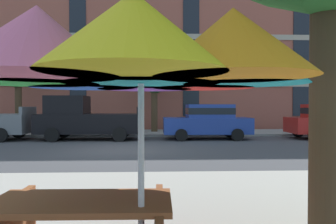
# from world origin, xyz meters

# --- Properties ---
(ground_plane) EXTENTS (120.00, 120.00, 0.00)m
(ground_plane) POSITION_xyz_m (0.00, 0.00, 0.00)
(ground_plane) COLOR #424244
(sidewalk_far) EXTENTS (56.00, 3.60, 0.12)m
(sidewalk_far) POSITION_xyz_m (0.00, 6.80, 0.06)
(sidewalk_far) COLOR gray
(sidewalk_far) RESTS_ON ground
(apartment_building) EXTENTS (45.70, 12.08, 19.20)m
(apartment_building) POSITION_xyz_m (0.00, 14.99, 9.60)
(apartment_building) COLOR #934C3D
(apartment_building) RESTS_ON ground
(pickup_black) EXTENTS (5.10, 2.12, 2.20)m
(pickup_black) POSITION_xyz_m (-2.14, 3.70, 1.03)
(pickup_black) COLOR black
(pickup_black) RESTS_ON ground
(sedan_blue) EXTENTS (4.40, 1.98, 1.78)m
(sedan_blue) POSITION_xyz_m (4.05, 3.70, 0.95)
(sedan_blue) COLOR navy
(sedan_blue) RESTS_ON ground
(sedan_red) EXTENTS (4.40, 1.98, 1.78)m
(sedan_red) POSITION_xyz_m (10.49, 3.70, 0.95)
(sedan_red) COLOR #B21E19
(sedan_red) RESTS_ON ground
(street_tree_left) EXTENTS (2.52, 2.52, 5.57)m
(street_tree_left) POSITION_xyz_m (-6.47, 6.23, 4.10)
(street_tree_left) COLOR #4C3823
(street_tree_left) RESTS_ON ground
(street_tree_middle) EXTENTS (2.24, 2.79, 4.86)m
(street_tree_middle) POSITION_xyz_m (1.32, 7.04, 3.65)
(street_tree_middle) COLOR #4C3823
(street_tree_middle) RESTS_ON ground
(patio_umbrella) EXTENTS (3.12, 3.12, 2.50)m
(patio_umbrella) POSITION_xyz_m (1.26, -9.00, 2.17)
(patio_umbrella) COLOR silver
(patio_umbrella) RESTS_ON ground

